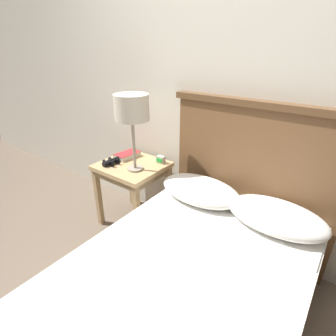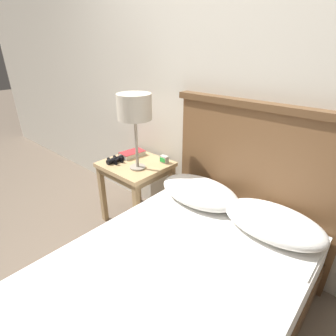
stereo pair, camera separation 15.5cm
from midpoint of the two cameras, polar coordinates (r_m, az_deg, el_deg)
name	(u,v)px [view 1 (the left image)]	position (r m, az deg, el deg)	size (l,w,h in m)	color
ground_plane	(117,318)	(1.88, -13.69, -29.19)	(20.00, 20.00, 0.00)	#6B5B4C
wall_back	(217,77)	(1.96, 8.35, 18.92)	(8.00, 0.06, 2.60)	beige
nightstand	(133,173)	(2.29, -9.66, -1.15)	(0.53, 0.50, 0.59)	tan
bed	(191,284)	(1.61, 1.99, -24.10)	(1.25, 1.79, 1.19)	#4E3520
table_lamp	(132,109)	(2.00, -10.17, 12.46)	(0.26, 0.26, 0.60)	gray
book_on_nightstand	(127,155)	(2.39, -10.70, 2.78)	(0.16, 0.23, 0.04)	silver
binoculars_pair	(111,162)	(2.28, -14.22, 1.29)	(0.14, 0.16, 0.05)	black
alarm_clock	(161,159)	(2.24, -3.57, 1.83)	(0.07, 0.05, 0.06)	#B7B2A8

